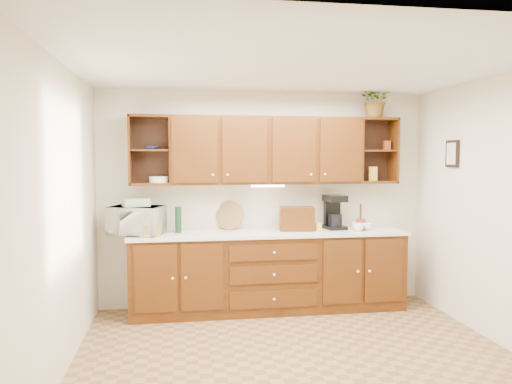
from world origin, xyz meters
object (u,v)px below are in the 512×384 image
object	(u,v)px
microwave	(136,220)
coffee_maker	(334,213)
potted_plant	(376,100)
bread_box	(297,219)

from	to	relation	value
microwave	coffee_maker	bearing A→B (deg)	21.87
coffee_maker	potted_plant	xyz separation A→B (m)	(0.51, -0.00, 1.37)
bread_box	potted_plant	size ratio (longest dim) A/B	0.92
microwave	potted_plant	bearing A→B (deg)	21.40
bread_box	coffee_maker	size ratio (longest dim) A/B	0.97
coffee_maker	potted_plant	bearing A→B (deg)	-6.51
bread_box	potted_plant	bearing A→B (deg)	12.46
microwave	potted_plant	distance (m)	3.19
microwave	coffee_maker	xyz separation A→B (m)	(2.34, 0.09, 0.04)
microwave	potted_plant	size ratio (longest dim) A/B	1.33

